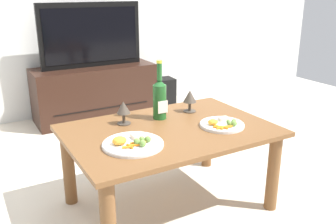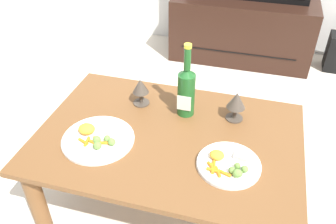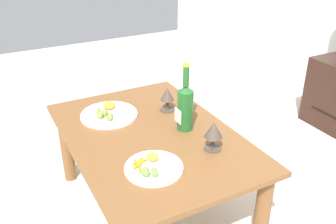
# 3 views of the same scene
# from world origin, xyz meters

# --- Properties ---
(ground_plane) EXTENTS (6.40, 6.40, 0.00)m
(ground_plane) POSITION_xyz_m (0.00, 0.00, 0.00)
(ground_plane) COLOR beige
(dining_table) EXTENTS (1.10, 0.76, 0.48)m
(dining_table) POSITION_xyz_m (0.00, 0.00, 0.39)
(dining_table) COLOR brown
(dining_table) RESTS_ON ground_plane
(wine_bottle) EXTENTS (0.08, 0.08, 0.34)m
(wine_bottle) POSITION_xyz_m (0.03, 0.17, 0.60)
(wine_bottle) COLOR #1E5923
(wine_bottle) RESTS_ON dining_table
(goblet_left) EXTENTS (0.08, 0.08, 0.13)m
(goblet_left) POSITION_xyz_m (-0.19, 0.19, 0.56)
(goblet_left) COLOR #473D33
(goblet_left) RESTS_ON dining_table
(goblet_right) EXTENTS (0.08, 0.08, 0.14)m
(goblet_right) POSITION_xyz_m (0.25, 0.19, 0.57)
(goblet_right) COLOR #473D33
(goblet_right) RESTS_ON dining_table
(dinner_plate_left) EXTENTS (0.30, 0.30, 0.05)m
(dinner_plate_left) POSITION_xyz_m (-0.27, -0.11, 0.49)
(dinner_plate_left) COLOR white
(dinner_plate_left) RESTS_ON dining_table
(dinner_plate_right) EXTENTS (0.25, 0.25, 0.04)m
(dinner_plate_right) POSITION_xyz_m (0.27, -0.11, 0.49)
(dinner_plate_right) COLOR white
(dinner_plate_right) RESTS_ON dining_table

